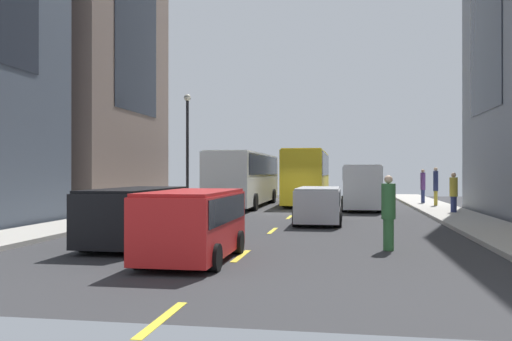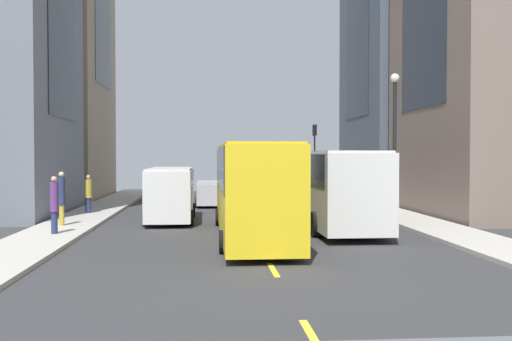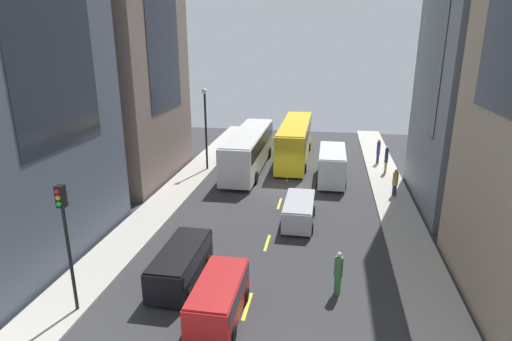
% 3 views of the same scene
% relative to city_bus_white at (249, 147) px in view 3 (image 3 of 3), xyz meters
% --- Properties ---
extents(ground_plane, '(42.51, 42.51, 0.00)m').
position_rel_city_bus_white_xyz_m(ground_plane, '(3.64, -4.76, -2.01)').
color(ground_plane, '#333335').
extents(sidewalk_west, '(2.61, 44.00, 0.15)m').
position_rel_city_bus_white_xyz_m(sidewalk_west, '(-4.31, -4.76, -1.93)').
color(sidewalk_west, '#B2ADA3').
rests_on(sidewalk_west, ground).
extents(sidewalk_east, '(2.61, 44.00, 0.15)m').
position_rel_city_bus_white_xyz_m(sidewalk_east, '(11.59, -4.76, -1.93)').
color(sidewalk_east, '#B2ADA3').
rests_on(sidewalk_east, ground).
extents(lane_stripe_1, '(0.16, 2.00, 0.01)m').
position_rel_city_bus_white_xyz_m(lane_stripe_1, '(3.64, -19.76, -2.00)').
color(lane_stripe_1, yellow).
rests_on(lane_stripe_1, ground).
extents(lane_stripe_2, '(0.16, 2.00, 0.01)m').
position_rel_city_bus_white_xyz_m(lane_stripe_2, '(3.64, -13.76, -2.00)').
color(lane_stripe_2, yellow).
rests_on(lane_stripe_2, ground).
extents(lane_stripe_3, '(0.16, 2.00, 0.01)m').
position_rel_city_bus_white_xyz_m(lane_stripe_3, '(3.64, -7.76, -2.00)').
color(lane_stripe_3, yellow).
rests_on(lane_stripe_3, ground).
extents(lane_stripe_4, '(0.16, 2.00, 0.01)m').
position_rel_city_bus_white_xyz_m(lane_stripe_4, '(3.64, -1.76, -2.00)').
color(lane_stripe_4, yellow).
rests_on(lane_stripe_4, ground).
extents(lane_stripe_5, '(0.16, 2.00, 0.01)m').
position_rel_city_bus_white_xyz_m(lane_stripe_5, '(3.64, 4.24, -2.00)').
color(lane_stripe_5, yellow).
rests_on(lane_stripe_5, ground).
extents(lane_stripe_6, '(0.16, 2.00, 0.01)m').
position_rel_city_bus_white_xyz_m(lane_stripe_6, '(3.64, 10.24, -2.00)').
color(lane_stripe_6, yellow).
rests_on(lane_stripe_6, ground).
extents(lane_stripe_7, '(0.16, 2.00, 0.01)m').
position_rel_city_bus_white_xyz_m(lane_stripe_7, '(3.64, 16.24, -2.00)').
color(lane_stripe_7, yellow).
rests_on(lane_stripe_7, ground).
extents(building_west_1, '(8.23, 11.26, 25.23)m').
position_rel_city_bus_white_xyz_m(building_west_1, '(-9.89, -3.64, 10.61)').
color(building_west_1, '#7A665B').
rests_on(building_west_1, ground).
extents(city_bus_white, '(2.80, 12.44, 3.35)m').
position_rel_city_bus_white_xyz_m(city_bus_white, '(0.00, 0.00, 0.00)').
color(city_bus_white, silver).
rests_on(city_bus_white, ground).
extents(streetcar_yellow, '(2.70, 12.29, 3.59)m').
position_rel_city_bus_white_xyz_m(streetcar_yellow, '(3.73, 3.58, 0.11)').
color(streetcar_yellow, yellow).
rests_on(streetcar_yellow, ground).
extents(delivery_van_white, '(2.25, 6.05, 2.58)m').
position_rel_city_bus_white_xyz_m(delivery_van_white, '(7.20, -2.09, -0.49)').
color(delivery_van_white, white).
rests_on(delivery_van_white, ground).
extents(car_black_0, '(1.96, 4.79, 1.70)m').
position_rel_city_bus_white_xyz_m(car_black_0, '(0.16, -18.29, -1.01)').
color(car_black_0, black).
rests_on(car_black_0, ground).
extents(car_red_1, '(1.95, 4.18, 1.72)m').
position_rel_city_bus_white_xyz_m(car_red_1, '(2.63, -20.69, -1.00)').
color(car_red_1, red).
rests_on(car_red_1, ground).
extents(car_silver_2, '(1.94, 4.39, 1.53)m').
position_rel_city_bus_white_xyz_m(car_silver_2, '(5.19, -10.72, -1.10)').
color(car_silver_2, '#B7BABF').
rests_on(car_silver_2, ground).
extents(pedestrian_walking_far, '(0.32, 0.32, 2.23)m').
position_rel_city_bus_white_xyz_m(pedestrian_walking_far, '(11.35, 3.15, -0.66)').
color(pedestrian_walking_far, navy).
rests_on(pedestrian_walking_far, ground).
extents(pedestrian_crossing_mid, '(0.39, 0.39, 2.09)m').
position_rel_city_bus_white_xyz_m(pedestrian_crossing_mid, '(7.49, -18.11, -0.90)').
color(pedestrian_crossing_mid, '#336B38').
rests_on(pedestrian_crossing_mid, ground).
extents(pedestrian_waiting_curb, '(0.29, 0.29, 2.33)m').
position_rel_city_bus_white_xyz_m(pedestrian_waiting_curb, '(11.73, 0.42, -0.59)').
color(pedestrian_waiting_curb, gold).
rests_on(pedestrian_waiting_curb, ground).
extents(pedestrian_crossing_near, '(0.40, 0.40, 2.01)m').
position_rel_city_bus_white_xyz_m(pedestrian_crossing_near, '(11.70, -5.14, -0.80)').
color(pedestrian_crossing_near, navy).
rests_on(pedestrian_crossing_near, ground).
extents(traffic_light_near_corner, '(0.32, 0.44, 5.57)m').
position_rel_city_bus_white_xyz_m(traffic_light_near_corner, '(-3.40, -21.37, 2.03)').
color(traffic_light_near_corner, black).
rests_on(traffic_light_near_corner, ground).
extents(streetlamp_near, '(0.44, 0.44, 6.94)m').
position_rel_city_bus_white_xyz_m(streetlamp_near, '(-3.50, -1.10, 2.40)').
color(streetlamp_near, black).
rests_on(streetlamp_near, ground).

